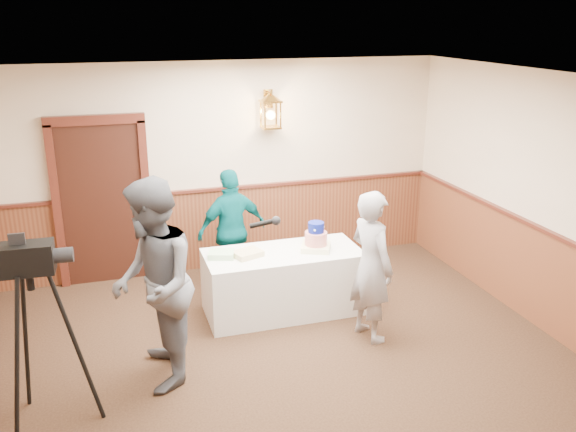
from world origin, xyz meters
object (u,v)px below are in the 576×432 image
sheet_cake_green (221,254)px  tv_camera_rig (40,349)px  sheet_cake_yellow (247,254)px  tiered_cake (316,239)px  interviewer (153,285)px  display_table (283,282)px  baker (371,266)px  assistant_p (232,230)px

sheet_cake_green → tv_camera_rig: bearing=-140.3°
sheet_cake_yellow → tv_camera_rig: size_ratio=0.19×
tiered_cake → interviewer: size_ratio=0.21×
sheet_cake_green → interviewer: bearing=-127.7°
tv_camera_rig → display_table: bearing=32.2°
display_table → baker: baker is taller
display_table → tiered_cake: (0.39, -0.04, 0.51)m
tiered_cake → assistant_p: assistant_p is taller
tiered_cake → interviewer: bearing=-152.9°
display_table → tiered_cake: tiered_cake is taller
assistant_p → interviewer: bearing=45.4°
baker → assistant_p: bearing=19.7°
sheet_cake_yellow → display_table: bearing=0.9°
display_table → sheet_cake_green: 0.82m
sheet_cake_yellow → sheet_cake_green: sheet_cake_green is taller
interviewer → baker: bearing=98.1°
tiered_cake → baker: baker is taller
assistant_p → tv_camera_rig: 3.10m
interviewer → sheet_cake_green: bearing=145.7°
sheet_cake_green → baker: baker is taller
baker → assistant_p: (-1.13, 1.68, -0.04)m
display_table → interviewer: interviewer is taller
display_table → assistant_p: assistant_p is taller
interviewer → tv_camera_rig: bearing=-63.4°
assistant_p → tv_camera_rig: tv_camera_rig is taller
display_table → baker: size_ratio=1.09×
display_table → sheet_cake_yellow: 0.58m
tiered_cake → assistant_p: bearing=132.7°
tiered_cake → tv_camera_rig: size_ratio=0.26×
tiered_cake → sheet_cake_green: bearing=174.8°
display_table → tv_camera_rig: bearing=-150.1°
baker → tv_camera_rig: tv_camera_rig is taller
interviewer → tv_camera_rig: interviewer is taller
sheet_cake_green → tiered_cake: bearing=-5.2°
tiered_cake → sheet_cake_yellow: tiered_cake is taller
baker → assistant_p: 2.02m
tiered_cake → baker: bearing=-67.8°
interviewer → tv_camera_rig: 1.08m
tiered_cake → assistant_p: size_ratio=0.27×
baker → tv_camera_rig: (-3.24, -0.60, -0.08)m
display_table → sheet_cake_green: bearing=175.2°
sheet_cake_yellow → sheet_cake_green: 0.29m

